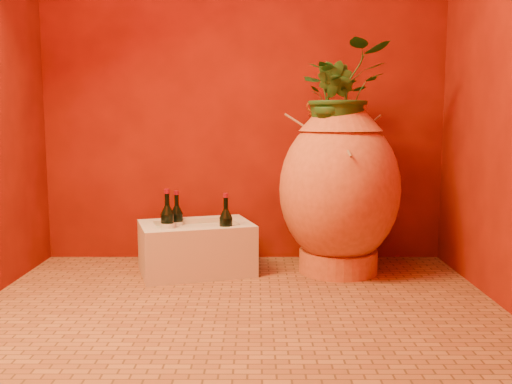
{
  "coord_description": "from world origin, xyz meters",
  "views": [
    {
      "loc": [
        0.08,
        -2.59,
        0.9
      ],
      "look_at": [
        0.08,
        0.35,
        0.51
      ],
      "focal_mm": 40.0,
      "sensor_mm": 36.0,
      "label": 1
    }
  ],
  "objects_px": {
    "wine_bottle_b": "(226,229)",
    "wine_bottle_a": "(168,226)",
    "wine_bottle_c": "(177,224)",
    "amphora": "(339,188)",
    "wall_tap": "(312,113)",
    "stone_basin": "(196,249)"
  },
  "relations": [
    {
      "from": "wine_bottle_a",
      "to": "amphora",
      "type": "bearing_deg",
      "value": 1.46
    },
    {
      "from": "wine_bottle_b",
      "to": "wine_bottle_a",
      "type": "bearing_deg",
      "value": 166.93
    },
    {
      "from": "amphora",
      "to": "wall_tap",
      "type": "bearing_deg",
      "value": 117.0
    },
    {
      "from": "wine_bottle_b",
      "to": "amphora",
      "type": "bearing_deg",
      "value": 9.14
    },
    {
      "from": "wine_bottle_a",
      "to": "wine_bottle_c",
      "type": "relative_size",
      "value": 1.07
    },
    {
      "from": "wine_bottle_b",
      "to": "wall_tap",
      "type": "xyz_separation_m",
      "value": [
        0.51,
        0.37,
        0.65
      ]
    },
    {
      "from": "wine_bottle_a",
      "to": "wine_bottle_b",
      "type": "height_order",
      "value": "wine_bottle_a"
    },
    {
      "from": "wine_bottle_a",
      "to": "wine_bottle_c",
      "type": "bearing_deg",
      "value": 68.04
    },
    {
      "from": "amphora",
      "to": "wine_bottle_b",
      "type": "xyz_separation_m",
      "value": [
        -0.65,
        -0.1,
        -0.22
      ]
    },
    {
      "from": "amphora",
      "to": "wine_bottle_c",
      "type": "bearing_deg",
      "value": 175.51
    },
    {
      "from": "amphora",
      "to": "stone_basin",
      "type": "xyz_separation_m",
      "value": [
        -0.83,
        -0.02,
        -0.35
      ]
    },
    {
      "from": "wine_bottle_b",
      "to": "wine_bottle_c",
      "type": "bearing_deg",
      "value": 149.23
    },
    {
      "from": "wine_bottle_a",
      "to": "wall_tap",
      "type": "height_order",
      "value": "wall_tap"
    },
    {
      "from": "wine_bottle_b",
      "to": "stone_basin",
      "type": "bearing_deg",
      "value": 153.82
    },
    {
      "from": "stone_basin",
      "to": "wine_bottle_c",
      "type": "relative_size",
      "value": 2.36
    },
    {
      "from": "stone_basin",
      "to": "wine_bottle_c",
      "type": "bearing_deg",
      "value": 143.24
    },
    {
      "from": "wine_bottle_a",
      "to": "wall_tap",
      "type": "distance_m",
      "value": 1.11
    },
    {
      "from": "amphora",
      "to": "wine_bottle_a",
      "type": "distance_m",
      "value": 1.01
    },
    {
      "from": "wine_bottle_a",
      "to": "wine_bottle_c",
      "type": "xyz_separation_m",
      "value": [
        0.04,
        0.1,
        -0.01
      ]
    },
    {
      "from": "amphora",
      "to": "wine_bottle_a",
      "type": "relative_size",
      "value": 3.0
    },
    {
      "from": "stone_basin",
      "to": "wall_tap",
      "type": "distance_m",
      "value": 1.08
    },
    {
      "from": "wine_bottle_a",
      "to": "wine_bottle_b",
      "type": "xyz_separation_m",
      "value": [
        0.34,
        -0.08,
        -0.0
      ]
    }
  ]
}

